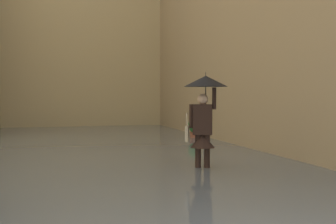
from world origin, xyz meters
TOP-DOWN VIEW (x-y plane):
  - ground_plane at (0.00, -9.30)m, footprint 60.00×60.00m
  - flood_water at (0.00, -9.30)m, footprint 8.02×24.61m
  - building_facade_far at (0.00, -19.51)m, footprint 10.82×1.80m
  - person_wading at (-1.27, -5.87)m, footprint 0.88×0.88m
  - potted_plant_far_left at (-3.13, -12.03)m, footprint 0.40×0.40m

SIDE VIEW (x-z plane):
  - ground_plane at x=0.00m, z-range 0.00..0.00m
  - flood_water at x=0.00m, z-range 0.00..0.15m
  - potted_plant_far_left at x=-3.13m, z-range 0.05..0.89m
  - person_wading at x=-1.27m, z-range 0.34..2.41m
  - building_facade_far at x=0.00m, z-range 0.00..11.40m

